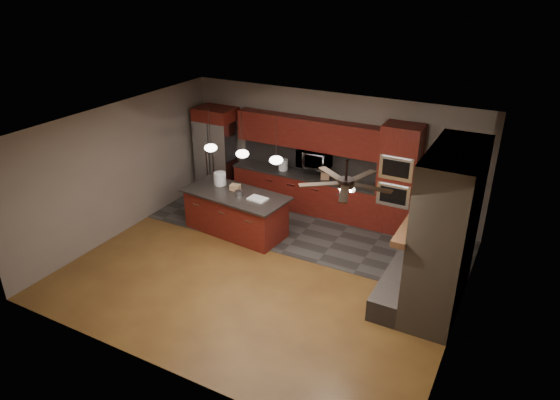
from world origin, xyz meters
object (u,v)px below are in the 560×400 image
Objects in this scene: oven_tower at (398,180)px; refrigerator at (217,151)px; paint_tray at (258,199)px; cardboard_box at (235,187)px; white_bucket at (220,179)px; paint_can at (239,193)px; counter_bucket at (283,165)px; kitchen_island at (236,213)px; counter_box at (325,175)px; microwave at (314,159)px.

refrigerator is at bearing -179.07° from oven_tower.
paint_tray is 0.70m from cardboard_box.
paint_can is (0.67, -0.30, -0.09)m from white_bucket.
kitchen_island is at bearing -98.10° from counter_bucket.
refrigerator is (-4.56, -0.07, -0.10)m from oven_tower.
counter_box is (1.43, 1.53, 0.02)m from cardboard_box.
kitchen_island is 11.73× the size of cardboard_box.
paint_can is (-0.89, -1.83, -0.33)m from microwave.
oven_tower reaches higher than kitchen_island.
refrigerator is 2.11m from cardboard_box.
paint_tray is at bearing -38.16° from refrigerator.
cardboard_box is 2.09m from counter_box.
microwave reaches higher than kitchen_island.
oven_tower is at bearing 41.41° from paint_tray.
counter_bucket is at bearing 154.02° from counter_box.
white_bucket is 2.36m from counter_box.
oven_tower is 2.76m from counter_bucket.
oven_tower is at bearing 0.93° from refrigerator.
white_bucket reaches higher than counter_box.
oven_tower reaches higher than paint_tray.
counter_bucket is at bearing 2.56° from refrigerator.
white_bucket reaches higher than cardboard_box.
refrigerator is 1.82m from counter_bucket.
white_bucket is (-3.54, -1.47, -0.13)m from oven_tower.
refrigerator is 10.39× the size of counter_box.
counter_box is at bearing 37.24° from white_bucket.
paint_tray is (0.45, 0.01, -0.04)m from paint_can.
refrigerator is at bearing 126.31° from white_bucket.
microwave reaches higher than counter_bucket.
refrigerator reaches higher than paint_can.
counter_bucket reaches higher than paint_can.
oven_tower is 3.25× the size of microwave.
counter_box reaches higher than paint_tray.
microwave is 1.91m from paint_tray.
refrigerator reaches higher than paint_tray.
paint_tray is 1.80× the size of counter_box.
refrigerator is 13.50× the size of paint_can.
cardboard_box is (-3.08, -1.57, -0.21)m from oven_tower.
oven_tower reaches higher than counter_bucket.
oven_tower reaches higher than cardboard_box.
microwave is 0.31× the size of kitchen_island.
counter_bucket is 1.20× the size of counter_box.
refrigerator is 2.35m from kitchen_island.
refrigerator is 2.91m from counter_box.
counter_box is (1.34, 1.67, 0.54)m from kitchen_island.
cardboard_box is (-0.22, 0.21, 0.01)m from paint_can.
counter_bucket reaches higher than paint_tray.
paint_can is 0.43× the size of paint_tray.
counter_box is at bearing -178.53° from oven_tower.
refrigerator reaches higher than cardboard_box.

